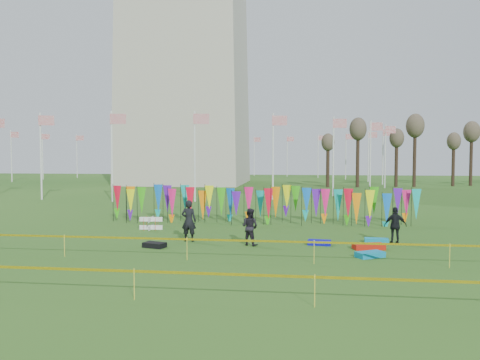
# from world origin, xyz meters

# --- Properties ---
(ground) EXTENTS (160.00, 160.00, 0.00)m
(ground) POSITION_xyz_m (0.00, 0.00, 0.00)
(ground) COLOR #234F16
(ground) RESTS_ON ground
(flagpole_ring) EXTENTS (57.40, 56.16, 8.00)m
(flagpole_ring) POSITION_xyz_m (-14.00, 48.00, 4.00)
(flagpole_ring) COLOR silver
(flagpole_ring) RESTS_ON ground
(banner_row) EXTENTS (18.64, 0.64, 2.15)m
(banner_row) POSITION_xyz_m (0.28, 8.21, 1.27)
(banner_row) COLOR black
(banner_row) RESTS_ON ground
(caution_tape_near) EXTENTS (26.00, 0.02, 0.90)m
(caution_tape_near) POSITION_xyz_m (-0.22, -1.86, 0.78)
(caution_tape_near) COLOR yellow
(caution_tape_near) RESTS_ON ground
(caution_tape_far) EXTENTS (26.00, 0.02, 0.90)m
(caution_tape_far) POSITION_xyz_m (-0.22, -6.96, 0.78)
(caution_tape_far) COLOR yellow
(caution_tape_far) RESTS_ON ground
(box_kite) EXTENTS (0.65, 0.65, 0.72)m
(box_kite) POSITION_xyz_m (-5.63, 5.17, 0.36)
(box_kite) COLOR red
(box_kite) RESTS_ON ground
(person_left) EXTENTS (0.74, 0.56, 1.97)m
(person_left) POSITION_xyz_m (-2.75, 2.07, 0.99)
(person_left) COLOR black
(person_left) RESTS_ON ground
(person_mid) EXTENTS (0.95, 0.80, 1.68)m
(person_mid) POSITION_xyz_m (0.23, 1.48, 0.84)
(person_mid) COLOR black
(person_mid) RESTS_ON ground
(person_right) EXTENTS (1.02, 0.61, 1.71)m
(person_right) POSITION_xyz_m (6.87, 2.64, 0.85)
(person_right) COLOR black
(person_right) RESTS_ON ground
(kite_bag_turquoise) EXTENTS (1.26, 1.05, 0.23)m
(kite_bag_turquoise) POSITION_xyz_m (5.29, -0.43, 0.11)
(kite_bag_turquoise) COLOR #0C84B7
(kite_bag_turquoise) RESTS_ON ground
(kite_bag_blue) EXTENTS (1.08, 0.65, 0.22)m
(kite_bag_blue) POSITION_xyz_m (3.38, 1.96, 0.11)
(kite_bag_blue) COLOR #0B0CB4
(kite_bag_blue) RESTS_ON ground
(kite_bag_red) EXTENTS (1.43, 0.89, 0.24)m
(kite_bag_red) POSITION_xyz_m (5.47, 1.23, 0.12)
(kite_bag_red) COLOR red
(kite_bag_red) RESTS_ON ground
(kite_bag_black) EXTENTS (1.09, 0.82, 0.22)m
(kite_bag_black) POSITION_xyz_m (-3.92, 0.42, 0.11)
(kite_bag_black) COLOR black
(kite_bag_black) RESTS_ON ground
(kite_bag_teal) EXTENTS (1.12, 0.61, 0.21)m
(kite_bag_teal) POSITION_xyz_m (6.06, 2.84, 0.10)
(kite_bag_teal) COLOR #0D91BC
(kite_bag_teal) RESTS_ON ground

